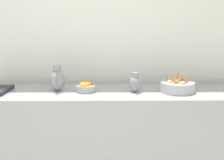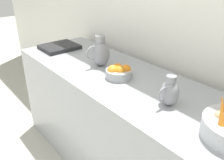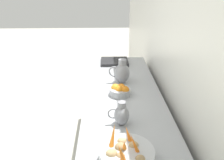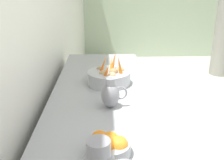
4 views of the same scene
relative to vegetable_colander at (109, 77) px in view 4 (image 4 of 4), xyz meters
The scene contains 4 objects.
tile_wall_left 0.75m from the vegetable_colander, behind, with size 0.10×8.70×3.00m, color white.
vegetable_colander is the anchor object (origin of this frame).
orange_bowl 0.87m from the vegetable_colander, 91.49° to the right, with size 0.20×0.20×0.10m.
metal_pitcher_short 0.40m from the vegetable_colander, 90.10° to the right, with size 0.16×0.11×0.19m.
Camera 4 is at (-1.47, -1.06, 1.63)m, focal length 41.69 mm.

